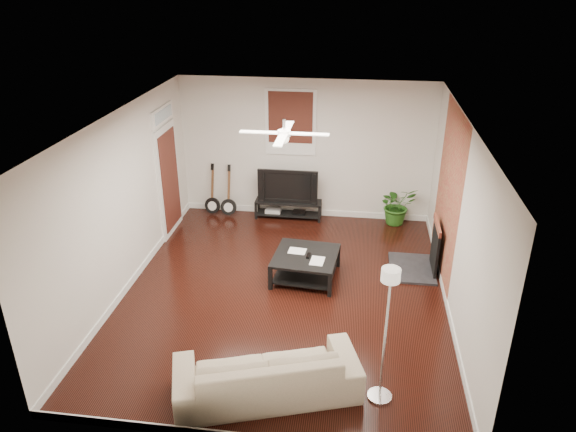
{
  "coord_description": "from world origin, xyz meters",
  "views": [
    {
      "loc": [
        1.03,
        -7.16,
        4.69
      ],
      "look_at": [
        0.0,
        0.4,
        1.15
      ],
      "focal_mm": 33.55,
      "sensor_mm": 36.0,
      "label": 1
    }
  ],
  "objects": [
    {
      "name": "room",
      "position": [
        0.0,
        0.0,
        1.4
      ],
      "size": [
        5.01,
        6.01,
        2.81
      ],
      "color": "black",
      "rests_on": "ground"
    },
    {
      "name": "brick_accent",
      "position": [
        2.49,
        1.0,
        1.4
      ],
      "size": [
        0.02,
        2.2,
        2.8
      ],
      "primitive_type": "cube",
      "color": "#A44434",
      "rests_on": "floor"
    },
    {
      "name": "fireplace",
      "position": [
        2.2,
        1.0,
        0.46
      ],
      "size": [
        0.8,
        1.1,
        0.92
      ],
      "primitive_type": "cube",
      "color": "black",
      "rests_on": "floor"
    },
    {
      "name": "window_back",
      "position": [
        -0.3,
        2.97,
        1.95
      ],
      "size": [
        1.0,
        0.06,
        1.3
      ],
      "primitive_type": "cube",
      "color": "#3A170F",
      "rests_on": "wall_back"
    },
    {
      "name": "door_left",
      "position": [
        -2.46,
        1.9,
        1.25
      ],
      "size": [
        0.08,
        1.0,
        2.5
      ],
      "primitive_type": "cube",
      "color": "white",
      "rests_on": "wall_left"
    },
    {
      "name": "tv_stand",
      "position": [
        -0.32,
        2.78,
        0.19
      ],
      "size": [
        1.34,
        0.36,
        0.38
      ],
      "primitive_type": "cube",
      "color": "black",
      "rests_on": "floor"
    },
    {
      "name": "tv",
      "position": [
        -0.32,
        2.8,
        0.72
      ],
      "size": [
        1.2,
        0.16,
        0.69
      ],
      "primitive_type": "imported",
      "color": "black",
      "rests_on": "tv_stand"
    },
    {
      "name": "coffee_table",
      "position": [
        0.28,
        0.5,
        0.21
      ],
      "size": [
        1.1,
        1.1,
        0.43
      ],
      "primitive_type": "cube",
      "rotation": [
        0.0,
        0.0,
        -0.09
      ],
      "color": "black",
      "rests_on": "floor"
    },
    {
      "name": "sofa",
      "position": [
        0.1,
        -2.22,
        0.32
      ],
      "size": [
        2.35,
        1.49,
        0.64
      ],
      "primitive_type": "imported",
      "rotation": [
        0.0,
        0.0,
        3.46
      ],
      "color": "tan",
      "rests_on": "floor"
    },
    {
      "name": "floor_lamp",
      "position": [
        1.45,
        -2.12,
        0.89
      ],
      "size": [
        0.37,
        0.37,
        1.79
      ],
      "primitive_type": null,
      "rotation": [
        0.0,
        0.0,
        0.32
      ],
      "color": "white",
      "rests_on": "floor"
    },
    {
      "name": "potted_plant",
      "position": [
        1.86,
        2.82,
        0.4
      ],
      "size": [
        0.89,
        0.84,
        0.79
      ],
      "primitive_type": "imported",
      "rotation": [
        0.0,
        0.0,
        0.39
      ],
      "color": "#28601B",
      "rests_on": "floor"
    },
    {
      "name": "guitar_left",
      "position": [
        -1.9,
        2.75,
        0.53
      ],
      "size": [
        0.36,
        0.28,
        1.07
      ],
      "primitive_type": null,
      "rotation": [
        0.0,
        0.0,
        -0.16
      ],
      "color": "black",
      "rests_on": "floor"
    },
    {
      "name": "guitar_right",
      "position": [
        -1.55,
        2.72,
        0.53
      ],
      "size": [
        0.34,
        0.25,
        1.07
      ],
      "primitive_type": null,
      "rotation": [
        0.0,
        0.0,
        -0.06
      ],
      "color": "black",
      "rests_on": "floor"
    },
    {
      "name": "ceiling_fan",
      "position": [
        0.0,
        0.0,
        2.6
      ],
      "size": [
        1.24,
        1.24,
        0.32
      ],
      "primitive_type": null,
      "color": "white",
      "rests_on": "ceiling"
    }
  ]
}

